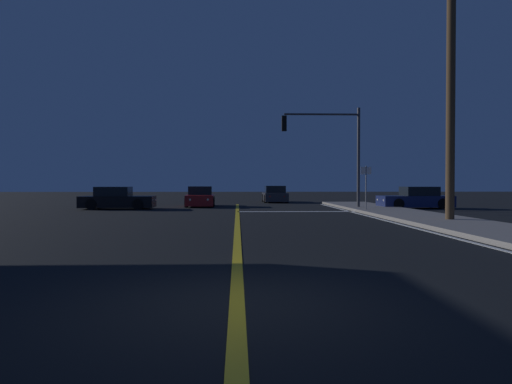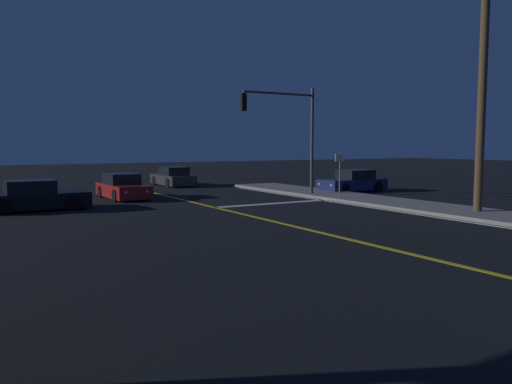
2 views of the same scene
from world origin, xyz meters
TOP-DOWN VIEW (x-y plane):
  - sidewalk_right at (7.99, 10.66)m, footprint 3.20×38.39m
  - lane_line_center at (0.00, 10.66)m, footprint 0.20×36.25m
  - lane_line_edge_right at (6.14, 10.66)m, footprint 0.16×36.25m
  - stop_bar at (3.20, 19.83)m, footprint 6.39×0.50m
  - car_mid_block_black at (-7.24, 22.97)m, footprint 4.39×2.07m
  - car_distant_tail_red at (-2.48, 26.06)m, footprint 2.00×4.33m
  - car_far_approaching_charcoal at (3.03, 32.80)m, footprint 1.96×4.38m
  - car_side_waiting_navy at (10.98, 22.94)m, footprint 4.45×2.01m
  - traffic_signal_near_right at (5.54, 22.13)m, footprint 4.67×0.28m
  - utility_pole_right at (8.29, 12.21)m, footprint 1.67×0.34m
  - street_sign_corner at (6.89, 19.33)m, footprint 0.56×0.09m

SIDE VIEW (x-z plane):
  - lane_line_center at x=0.00m, z-range 0.00..0.01m
  - lane_line_edge_right at x=6.14m, z-range 0.00..0.01m
  - stop_bar at x=3.20m, z-range 0.00..0.01m
  - sidewalk_right at x=7.99m, z-range 0.00..0.15m
  - car_distant_tail_red at x=-2.48m, z-range -0.09..1.25m
  - car_side_waiting_navy at x=10.98m, z-range -0.09..1.25m
  - car_far_approaching_charcoal at x=3.03m, z-range -0.09..1.25m
  - car_mid_block_black at x=-7.24m, z-range -0.09..1.25m
  - street_sign_corner at x=6.89m, z-range 0.42..2.90m
  - traffic_signal_near_right at x=5.54m, z-range 1.05..7.07m
  - utility_pole_right at x=8.29m, z-range 0.16..11.58m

